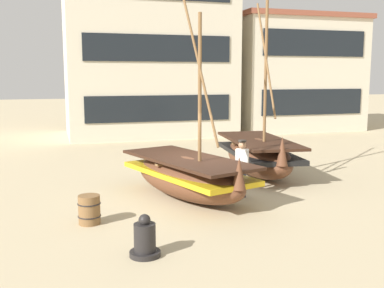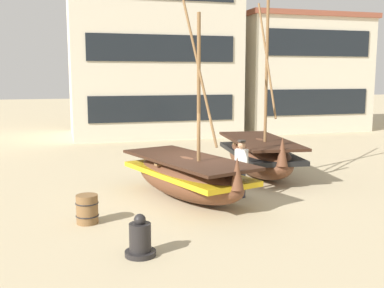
{
  "view_description": "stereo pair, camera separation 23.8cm",
  "coord_description": "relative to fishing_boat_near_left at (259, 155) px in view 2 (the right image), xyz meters",
  "views": [
    {
      "loc": [
        -4.13,
        -12.66,
        3.53
      ],
      "look_at": [
        0.0,
        1.0,
        1.4
      ],
      "focal_mm": 43.1,
      "sensor_mm": 36.0,
      "label": 1
    },
    {
      "loc": [
        -3.91,
        -12.72,
        3.53
      ],
      "look_at": [
        0.0,
        1.0,
        1.4
      ],
      "focal_mm": 43.1,
      "sensor_mm": 36.0,
      "label": 2
    }
  ],
  "objects": [
    {
      "name": "ground_plane",
      "position": [
        -2.81,
        -2.12,
        -0.72
      ],
      "size": [
        120.0,
        120.0,
        0.0
      ],
      "primitive_type": "plane",
      "color": "tan"
    },
    {
      "name": "fishing_boat_near_left",
      "position": [
        0.0,
        0.0,
        0.0
      ],
      "size": [
        2.4,
        4.95,
        6.47
      ],
      "color": "brown",
      "rests_on": "ground"
    },
    {
      "name": "fishing_boat_centre_large",
      "position": [
        -3.28,
        -2.28,
        -0.06
      ],
      "size": [
        3.17,
        5.02,
        5.79
      ],
      "color": "brown",
      "rests_on": "ground"
    },
    {
      "name": "fisherman_by_hull",
      "position": [
        -1.75,
        -2.63,
        0.11
      ],
      "size": [
        0.42,
        0.38,
        1.68
      ],
      "color": "#33333D",
      "rests_on": "ground"
    },
    {
      "name": "capstan_winch",
      "position": [
        -5.32,
        -6.21,
        -0.39
      ],
      "size": [
        0.62,
        0.62,
        0.85
      ],
      "color": "black",
      "rests_on": "ground"
    },
    {
      "name": "wooden_barrel",
      "position": [
        -6.21,
        -3.86,
        -0.37
      ],
      "size": [
        0.56,
        0.56,
        0.7
      ],
      "color": "brown",
      "rests_on": "ground"
    },
    {
      "name": "harbor_building_main",
      "position": [
        -1.41,
        12.56,
        4.24
      ],
      "size": [
        9.87,
        6.3,
        9.89
      ],
      "color": "beige",
      "rests_on": "ground"
    },
    {
      "name": "harbor_building_annex",
      "position": [
        8.22,
        13.33,
        2.94
      ],
      "size": [
        8.41,
        6.98,
        7.31
      ],
      "color": "beige",
      "rests_on": "ground"
    }
  ]
}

